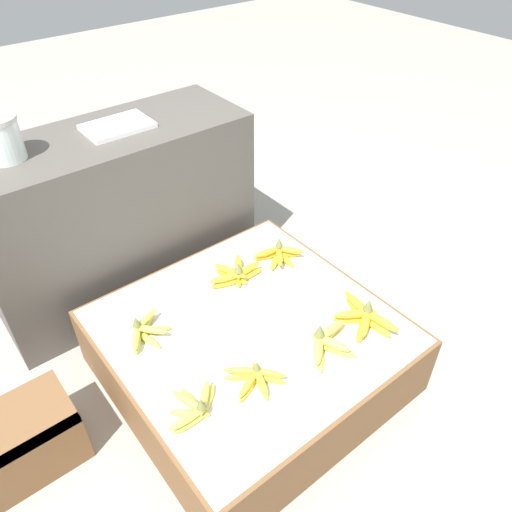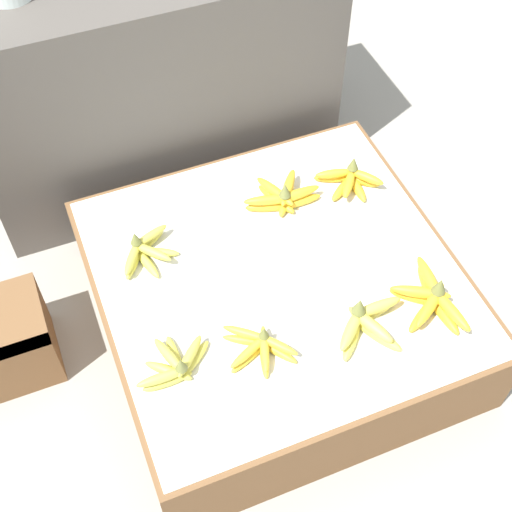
# 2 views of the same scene
# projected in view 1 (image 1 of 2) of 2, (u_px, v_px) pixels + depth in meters

# --- Properties ---
(ground_plane) EXTENTS (10.00, 10.00, 0.00)m
(ground_plane) POSITION_uv_depth(u_px,v_px,m) (250.00, 373.00, 1.96)
(ground_plane) COLOR gray
(display_platform) EXTENTS (0.97, 0.95, 0.27)m
(display_platform) POSITION_uv_depth(u_px,v_px,m) (250.00, 351.00, 1.88)
(display_platform) COLOR brown
(display_platform) RESTS_ON ground_plane
(back_vendor_table) EXTENTS (1.14, 0.43, 0.76)m
(back_vendor_table) POSITION_uv_depth(u_px,v_px,m) (119.00, 216.00, 2.14)
(back_vendor_table) COLOR #4C4742
(back_vendor_table) RESTS_ON ground_plane
(wooden_crate) EXTENTS (0.36, 0.24, 0.23)m
(wooden_crate) POSITION_uv_depth(u_px,v_px,m) (20.00, 443.00, 1.60)
(wooden_crate) COLOR brown
(wooden_crate) RESTS_ON ground_plane
(banana_bunch_front_left) EXTENTS (0.21, 0.15, 0.09)m
(banana_bunch_front_left) POSITION_uv_depth(u_px,v_px,m) (195.00, 407.00, 1.50)
(banana_bunch_front_left) COLOR gold
(banana_bunch_front_left) RESTS_ON display_platform
(banana_bunch_front_midleft) EXTENTS (0.18, 0.18, 0.08)m
(banana_bunch_front_midleft) POSITION_uv_depth(u_px,v_px,m) (255.00, 378.00, 1.58)
(banana_bunch_front_midleft) COLOR gold
(banana_bunch_front_midleft) RESTS_ON display_platform
(banana_bunch_front_midright) EXTENTS (0.22, 0.16, 0.11)m
(banana_bunch_front_midright) POSITION_uv_depth(u_px,v_px,m) (326.00, 343.00, 1.68)
(banana_bunch_front_midright) COLOR #DBCC4C
(banana_bunch_front_midright) RESTS_ON display_platform
(banana_bunch_front_right) EXTENTS (0.16, 0.26, 0.11)m
(banana_bunch_front_right) POSITION_uv_depth(u_px,v_px,m) (364.00, 317.00, 1.78)
(banana_bunch_front_right) COLOR gold
(banana_bunch_front_right) RESTS_ON display_platform
(banana_bunch_middle_left) EXTENTS (0.18, 0.17, 0.09)m
(banana_bunch_middle_left) POSITION_uv_depth(u_px,v_px,m) (145.00, 331.00, 1.74)
(banana_bunch_middle_left) COLOR gold
(banana_bunch_middle_left) RESTS_ON display_platform
(banana_bunch_middle_midright) EXTENTS (0.23, 0.16, 0.10)m
(banana_bunch_middle_midright) POSITION_uv_depth(u_px,v_px,m) (236.00, 274.00, 1.96)
(banana_bunch_middle_midright) COLOR gold
(banana_bunch_middle_midright) RESTS_ON display_platform
(banana_bunch_middle_right) EXTENTS (0.19, 0.16, 0.10)m
(banana_bunch_middle_right) POSITION_uv_depth(u_px,v_px,m) (278.00, 255.00, 2.06)
(banana_bunch_middle_right) COLOR gold
(banana_bunch_middle_right) RESTS_ON display_platform
(glass_jar) EXTENTS (0.14, 0.14, 0.15)m
(glass_jar) POSITION_uv_depth(u_px,v_px,m) (1.00, 138.00, 1.69)
(glass_jar) COLOR silver
(glass_jar) RESTS_ON back_vendor_table
(foam_tray_white) EXTENTS (0.25, 0.18, 0.02)m
(foam_tray_white) POSITION_uv_depth(u_px,v_px,m) (117.00, 126.00, 1.93)
(foam_tray_white) COLOR white
(foam_tray_white) RESTS_ON back_vendor_table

